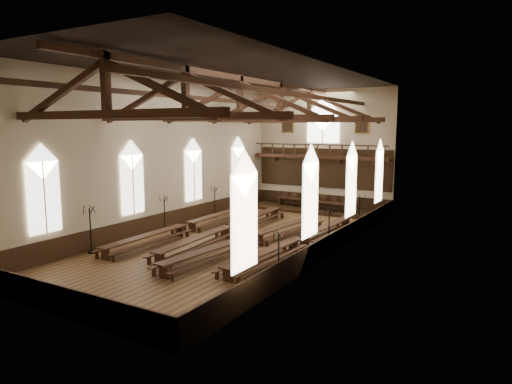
% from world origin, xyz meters
% --- Properties ---
extents(ground, '(26.00, 26.00, 0.00)m').
position_xyz_m(ground, '(0.00, 0.00, 0.00)').
color(ground, brown).
rests_on(ground, ground).
extents(room_walls, '(26.00, 26.00, 26.00)m').
position_xyz_m(room_walls, '(0.00, 0.00, 6.46)').
color(room_walls, '#BFAA90').
rests_on(room_walls, ground).
extents(wainscot_band, '(12.00, 26.00, 1.20)m').
position_xyz_m(wainscot_band, '(0.00, 0.00, 0.60)').
color(wainscot_band, black).
rests_on(wainscot_band, ground).
extents(side_windows, '(11.85, 19.80, 4.50)m').
position_xyz_m(side_windows, '(-0.00, -0.00, 3.74)').
color(side_windows, white).
rests_on(side_windows, room_walls).
extents(end_window, '(2.80, 0.12, 3.80)m').
position_xyz_m(end_window, '(0.00, 12.90, 7.22)').
color(end_window, white).
rests_on(end_window, room_walls).
extents(minstrels_gallery, '(11.80, 1.24, 3.70)m').
position_xyz_m(minstrels_gallery, '(0.00, 12.66, 3.91)').
color(minstrels_gallery, '#391D12').
rests_on(minstrels_gallery, room_walls).
extents(portraits, '(7.75, 0.09, 1.45)m').
position_xyz_m(portraits, '(0.00, 12.90, 7.10)').
color(portraits, brown).
rests_on(portraits, room_walls).
extents(roof_trusses, '(11.70, 25.70, 2.80)m').
position_xyz_m(roof_trusses, '(0.00, -0.00, 8.22)').
color(roof_trusses, '#391D12').
rests_on(roof_trusses, room_walls).
extents(refectory_row_a, '(1.58, 14.15, 0.72)m').
position_xyz_m(refectory_row_a, '(-3.95, -0.41, 0.53)').
color(refectory_row_a, '#391D12').
rests_on(refectory_row_a, ground).
extents(refectory_row_b, '(2.00, 14.60, 0.76)m').
position_xyz_m(refectory_row_b, '(-1.16, 0.43, 0.56)').
color(refectory_row_b, '#391D12').
rests_on(refectory_row_b, ground).
extents(refectory_row_c, '(2.22, 14.46, 0.74)m').
position_xyz_m(refectory_row_c, '(1.51, -0.98, 0.54)').
color(refectory_row_c, '#391D12').
rests_on(refectory_row_c, ground).
extents(refectory_row_d, '(1.83, 14.13, 0.71)m').
position_xyz_m(refectory_row_d, '(3.97, 0.02, 0.52)').
color(refectory_row_d, '#391D12').
rests_on(refectory_row_d, ground).
extents(dais, '(11.40, 3.15, 0.21)m').
position_xyz_m(dais, '(0.03, 11.40, 0.11)').
color(dais, black).
rests_on(dais, ground).
extents(high_table, '(7.27, 1.77, 0.68)m').
position_xyz_m(high_table, '(0.03, 11.40, 0.78)').
color(high_table, '#391D12').
rests_on(high_table, dais).
extents(high_chairs, '(6.81, 0.52, 1.06)m').
position_xyz_m(high_chairs, '(0.03, 12.12, 0.79)').
color(high_chairs, '#391D12').
rests_on(high_chairs, dais).
extents(candelabrum_left_near, '(0.79, 0.80, 2.69)m').
position_xyz_m(candelabrum_left_near, '(-5.55, -6.59, 0.82)').
color(candelabrum_left_near, black).
rests_on(candelabrum_left_near, ground).
extents(candelabrum_left_mid, '(0.74, 0.70, 2.45)m').
position_xyz_m(candelabrum_left_mid, '(-5.55, -0.62, 0.74)').
color(candelabrum_left_mid, black).
rests_on(candelabrum_left_mid, ground).
extents(candelabrum_left_far, '(0.73, 0.72, 2.45)m').
position_xyz_m(candelabrum_left_far, '(-5.55, 5.08, 0.74)').
color(candelabrum_left_far, black).
rests_on(candelabrum_left_far, ground).
extents(candelabrum_right_near, '(0.64, 0.72, 2.35)m').
position_xyz_m(candelabrum_right_near, '(5.55, -5.58, 0.71)').
color(candelabrum_right_near, black).
rests_on(candelabrum_right_near, ground).
extents(candelabrum_right_mid, '(0.70, 0.73, 2.43)m').
position_xyz_m(candelabrum_right_mid, '(5.55, 0.46, 0.74)').
color(candelabrum_right_mid, black).
rests_on(candelabrum_right_mid, ground).
extents(candelabrum_right_far, '(0.75, 0.73, 2.50)m').
position_xyz_m(candelabrum_right_far, '(5.55, 5.82, 0.76)').
color(candelabrum_right_far, black).
rests_on(candelabrum_right_far, ground).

